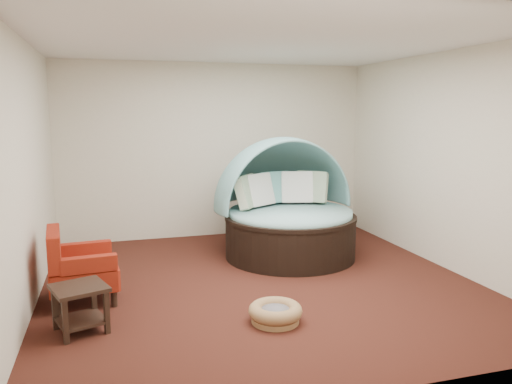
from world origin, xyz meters
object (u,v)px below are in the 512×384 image
object	(u,v)px
pet_basket	(275,313)
side_table	(80,302)
canopy_daybed	(287,201)
red_armchair	(78,268)

from	to	relation	value
pet_basket	side_table	xyz separation A→B (m)	(-1.81, 0.32, 0.19)
canopy_daybed	red_armchair	distance (m)	2.98
canopy_daybed	pet_basket	xyz separation A→B (m)	(-0.89, -2.16, -0.69)
canopy_daybed	side_table	bearing A→B (deg)	-153.41
red_armchair	canopy_daybed	bearing A→B (deg)	15.68
canopy_daybed	red_armchair	world-z (taller)	canopy_daybed
pet_basket	side_table	bearing A→B (deg)	170.05
red_armchair	side_table	distance (m)	0.79
red_armchair	side_table	bearing A→B (deg)	-91.56
canopy_daybed	pet_basket	distance (m)	2.44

